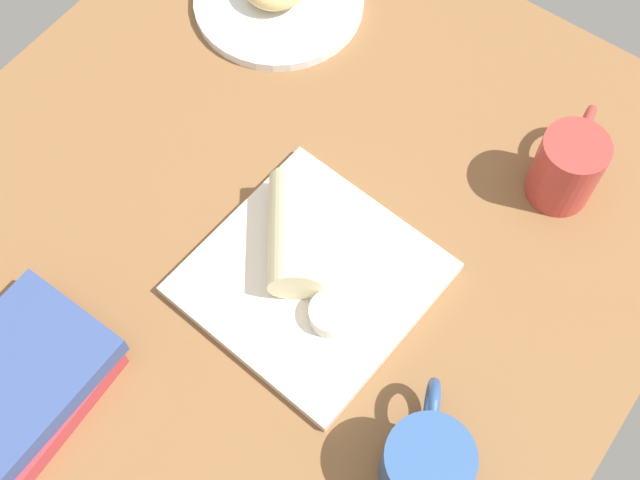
# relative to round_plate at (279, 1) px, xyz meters

# --- Properties ---
(dining_table) EXTENTS (1.10, 0.90, 0.04)m
(dining_table) POSITION_rel_round_plate_xyz_m (0.34, 0.22, -0.03)
(dining_table) COLOR brown
(dining_table) RESTS_ON ground
(round_plate) EXTENTS (0.24, 0.24, 0.01)m
(round_plate) POSITION_rel_round_plate_xyz_m (0.00, 0.00, 0.00)
(round_plate) COLOR white
(round_plate) RESTS_ON dining_table
(square_plate) EXTENTS (0.27, 0.27, 0.02)m
(square_plate) POSITION_rel_round_plate_xyz_m (0.32, 0.29, 0.00)
(square_plate) COLOR silver
(square_plate) RESTS_ON dining_table
(sauce_cup) EXTENTS (0.05, 0.05, 0.02)m
(sauce_cup) POSITION_rel_round_plate_xyz_m (0.35, 0.34, 0.02)
(sauce_cup) COLOR silver
(sauce_cup) RESTS_ON square_plate
(breakfast_wrap) EXTENTS (0.15, 0.14, 0.06)m
(breakfast_wrap) POSITION_rel_round_plate_xyz_m (0.30, 0.25, 0.04)
(breakfast_wrap) COLOR beige
(breakfast_wrap) RESTS_ON square_plate
(book_stack) EXTENTS (0.21, 0.16, 0.05)m
(book_stack) POSITION_rel_round_plate_xyz_m (0.61, 0.11, 0.02)
(book_stack) COLOR #A53338
(book_stack) RESTS_ON dining_table
(coffee_mug) EXTENTS (0.13, 0.08, 0.10)m
(coffee_mug) POSITION_rel_round_plate_xyz_m (0.03, 0.46, 0.04)
(coffee_mug) COLOR #B23833
(coffee_mug) RESTS_ON dining_table
(second_mug) EXTENTS (0.13, 0.09, 0.09)m
(second_mug) POSITION_rel_round_plate_xyz_m (0.43, 0.52, 0.04)
(second_mug) COLOR #2D518C
(second_mug) RESTS_ON dining_table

